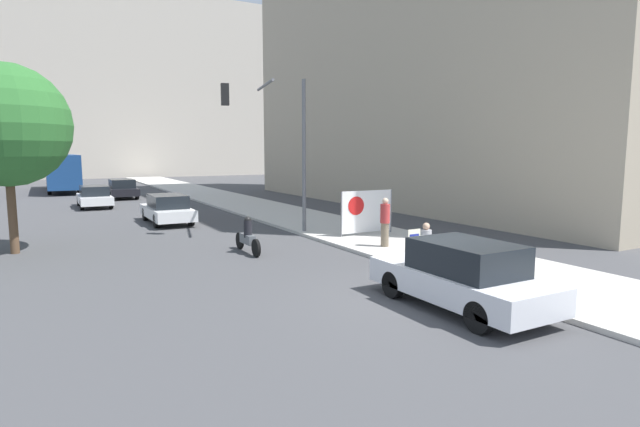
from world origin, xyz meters
TOP-DOWN VIEW (x-y plane):
  - ground_plane at (0.00, 0.00)m, footprint 160.00×160.00m
  - sidewalk_curb at (3.66, 15.00)m, footprint 4.37×90.00m
  - building_backdrop_far at (-2.00, 67.11)m, footprint 52.00×12.00m
  - building_backdrop_right at (14.75, 17.27)m, footprint 10.00×32.00m
  - seated_protester at (2.41, 2.87)m, footprint 0.96×0.77m
  - jogger_on_sidewalk at (2.74, 5.47)m, footprint 0.34×0.34m
  - protest_banner at (3.62, 7.92)m, footprint 2.47×0.06m
  - traffic_light_pole at (0.72, 10.23)m, footprint 3.40×3.16m
  - parked_car_curbside at (0.26, -0.75)m, footprint 1.84×4.36m
  - car_on_road_nearest at (-2.55, 16.00)m, footprint 1.79×4.59m
  - car_on_road_midblock at (-5.04, 25.32)m, footprint 1.81×4.57m
  - car_on_road_distant at (-2.70, 30.73)m, footprint 1.90×4.22m
  - city_bus_on_road at (-6.32, 40.66)m, footprint 2.49×11.99m
  - motorcycle_on_road at (-1.70, 7.35)m, footprint 0.28×2.17m
  - street_tree_near_curb at (-8.73, 11.11)m, footprint 4.11×4.11m

SIDE VIEW (x-z plane):
  - ground_plane at x=0.00m, z-range 0.00..0.00m
  - sidewalk_curb at x=3.66m, z-range 0.00..0.13m
  - motorcycle_on_road at x=-1.70m, z-range -0.09..1.18m
  - car_on_road_midblock at x=-5.04m, z-range 0.01..1.36m
  - car_on_road_nearest at x=-2.55m, z-range 0.00..1.41m
  - car_on_road_distant at x=-2.70m, z-range 0.00..1.43m
  - parked_car_curbside at x=0.26m, z-range -0.01..1.52m
  - seated_protester at x=2.41m, z-range 0.17..1.36m
  - jogger_on_sidewalk at x=2.74m, z-range 0.14..1.88m
  - protest_banner at x=3.62m, z-range 0.18..1.97m
  - city_bus_on_road at x=-6.32m, z-range 0.24..3.43m
  - street_tree_near_curb at x=-8.73m, z-range 1.14..7.54m
  - traffic_light_pole at x=0.72m, z-range 1.22..7.52m
  - building_backdrop_far at x=-2.00m, z-range 0.00..24.53m
  - building_backdrop_right at x=14.75m, z-range 0.00..25.64m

